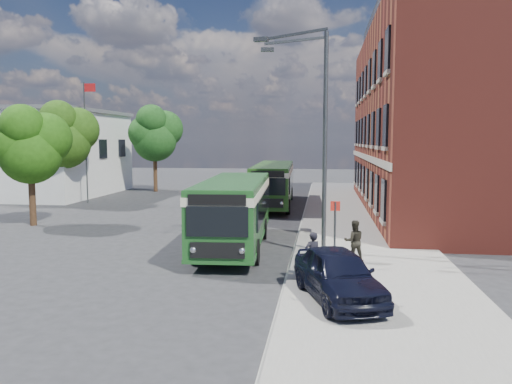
# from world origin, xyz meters

# --- Properties ---
(ground) EXTENTS (120.00, 120.00, 0.00)m
(ground) POSITION_xyz_m (0.00, 0.00, 0.00)
(ground) COLOR #2A2A2C
(ground) RESTS_ON ground
(pavement) EXTENTS (6.00, 48.00, 0.15)m
(pavement) POSITION_xyz_m (7.00, 8.00, 0.07)
(pavement) COLOR gray
(pavement) RESTS_ON ground
(kerb_line) EXTENTS (0.12, 48.00, 0.01)m
(kerb_line) POSITION_xyz_m (3.95, 8.00, 0.01)
(kerb_line) COLOR beige
(kerb_line) RESTS_ON ground
(brick_office) EXTENTS (12.10, 26.00, 14.20)m
(brick_office) POSITION_xyz_m (14.00, 12.00, 6.97)
(brick_office) COLOR maroon
(brick_office) RESTS_ON ground
(white_building) EXTENTS (9.40, 13.40, 7.30)m
(white_building) POSITION_xyz_m (-18.00, 18.00, 3.66)
(white_building) COLOR silver
(white_building) RESTS_ON ground
(flagpole) EXTENTS (0.95, 0.10, 9.00)m
(flagpole) POSITION_xyz_m (-12.45, 13.00, 4.94)
(flagpole) COLOR #373A3C
(flagpole) RESTS_ON ground
(street_lamp) EXTENTS (2.96, 2.38, 9.00)m
(street_lamp) POSITION_xyz_m (4.84, -2.00, 4.79)
(street_lamp) COLOR #373A3C
(street_lamp) RESTS_ON ground
(bus_stop_sign) EXTENTS (0.35, 0.08, 2.52)m
(bus_stop_sign) POSITION_xyz_m (5.60, -4.20, 1.51)
(bus_stop_sign) COLOR #373A3C
(bus_stop_sign) RESTS_ON ground
(bus_front) EXTENTS (3.11, 9.91, 3.02)m
(bus_front) POSITION_xyz_m (1.29, -1.01, 1.83)
(bus_front) COLOR #1D521F
(bus_front) RESTS_ON ground
(bus_rear) EXTENTS (3.09, 12.66, 3.02)m
(bus_rear) POSITION_xyz_m (1.58, 13.52, 1.83)
(bus_rear) COLOR #224D19
(bus_rear) RESTS_ON ground
(parked_car) EXTENTS (3.03, 4.71, 1.49)m
(parked_car) POSITION_xyz_m (5.61, -8.18, 0.90)
(parked_car) COLOR black
(parked_car) RESTS_ON pavement
(pedestrian_a) EXTENTS (0.68, 0.61, 1.56)m
(pedestrian_a) POSITION_xyz_m (4.83, -6.00, 0.93)
(pedestrian_a) COLOR black
(pedestrian_a) RESTS_ON pavement
(pedestrian_b) EXTENTS (0.85, 0.71, 1.58)m
(pedestrian_b) POSITION_xyz_m (6.34, -3.51, 0.94)
(pedestrian_b) COLOR black
(pedestrian_b) RESTS_ON pavement
(tree_left) EXTENTS (3.94, 3.75, 6.65)m
(tree_left) POSITION_xyz_m (-10.79, 3.11, 4.51)
(tree_left) COLOR #352113
(tree_left) RESTS_ON ground
(tree_mid) EXTENTS (4.50, 4.28, 7.59)m
(tree_mid) POSITION_xyz_m (-13.71, 12.14, 5.15)
(tree_mid) COLOR #352113
(tree_mid) RESTS_ON ground
(tree_right) EXTENTS (4.70, 4.47, 7.93)m
(tree_right) POSITION_xyz_m (-10.18, 21.86, 5.38)
(tree_right) COLOR #352113
(tree_right) RESTS_ON ground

